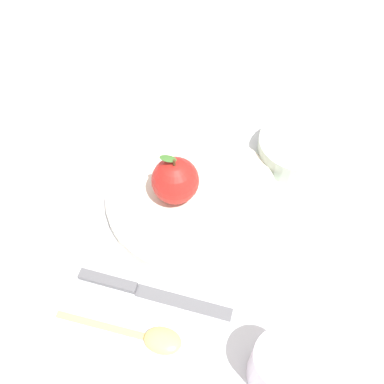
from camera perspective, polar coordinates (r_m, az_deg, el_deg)
name	(u,v)px	position (r m, az deg, el deg)	size (l,w,h in m)	color
ground_plane	(178,213)	(0.65, -1.84, -2.76)	(2.40, 2.40, 0.00)	silver
dinner_plate	(192,195)	(0.65, 0.00, -0.45)	(0.26, 0.26, 0.02)	silver
apple	(175,180)	(0.62, -2.25, 1.55)	(0.07, 0.07, 0.08)	#B21E19
side_bowl	(296,147)	(0.72, 13.75, 5.83)	(0.12, 0.12, 0.04)	#B2C6B2
cup	(279,365)	(0.53, 11.52, -21.70)	(0.07, 0.07, 0.08)	silver
knife	(140,290)	(0.59, -6.99, -12.82)	(0.21, 0.07, 0.01)	#59595E
spoon	(149,337)	(0.57, -5.76, -18.70)	(0.17, 0.07, 0.01)	#D8B766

